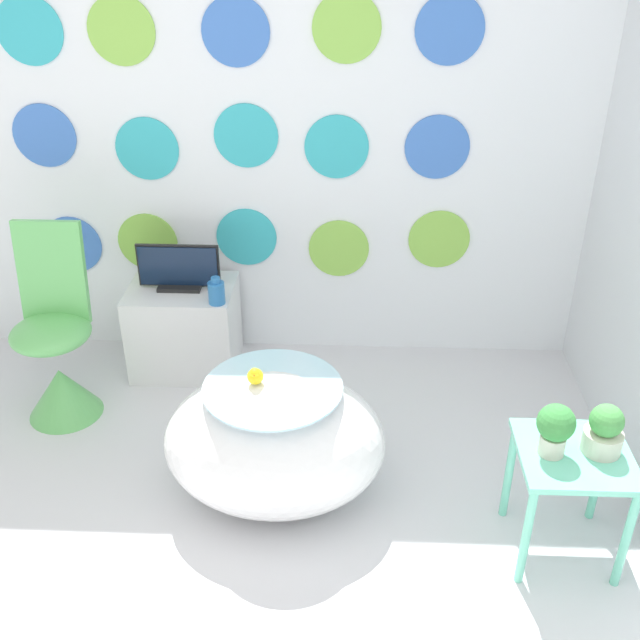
% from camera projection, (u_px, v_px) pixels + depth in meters
% --- Properties ---
extents(wall_back_dotted, '(4.40, 0.05, 2.60)m').
position_uv_depth(wall_back_dotted, '(240.00, 106.00, 3.51)').
color(wall_back_dotted, white).
rests_on(wall_back_dotted, ground_plane).
extents(bathtub, '(0.87, 0.65, 0.56)m').
position_uv_depth(bathtub, '(275.00, 442.00, 2.95)').
color(bathtub, white).
rests_on(bathtub, ground_plane).
extents(rubber_duck, '(0.06, 0.07, 0.07)m').
position_uv_depth(rubber_duck, '(255.00, 376.00, 2.79)').
color(rubber_duck, yellow).
rests_on(rubber_duck, bathtub).
extents(chair, '(0.36, 0.37, 0.92)m').
position_uv_depth(chair, '(58.00, 361.00, 3.46)').
color(chair, '#66C166').
rests_on(chair, ground_plane).
extents(tv_cabinet, '(0.53, 0.41, 0.46)m').
position_uv_depth(tv_cabinet, '(185.00, 328.00, 3.83)').
color(tv_cabinet, silver).
rests_on(tv_cabinet, ground_plane).
extents(tv, '(0.41, 0.12, 0.23)m').
position_uv_depth(tv, '(179.00, 270.00, 3.67)').
color(tv, black).
rests_on(tv, tv_cabinet).
extents(vase, '(0.08, 0.08, 0.14)m').
position_uv_depth(vase, '(216.00, 292.00, 3.55)').
color(vase, '#2D72B7').
rests_on(vase, tv_cabinet).
extents(side_table, '(0.39, 0.39, 0.46)m').
position_uv_depth(side_table, '(571.00, 472.00, 2.67)').
color(side_table, '#72D8B7').
rests_on(side_table, ground_plane).
extents(potted_plant_left, '(0.13, 0.13, 0.20)m').
position_uv_depth(potted_plant_left, '(555.00, 427.00, 2.57)').
color(potted_plant_left, beige).
rests_on(potted_plant_left, side_table).
extents(potted_plant_right, '(0.14, 0.14, 0.19)m').
position_uv_depth(potted_plant_right, '(604.00, 431.00, 2.59)').
color(potted_plant_right, beige).
rests_on(potted_plant_right, side_table).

